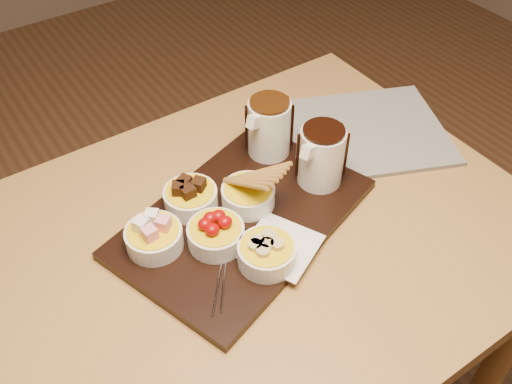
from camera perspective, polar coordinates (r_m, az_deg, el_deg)
dining_table at (r=1.09m, az=-3.94°, el=-9.24°), size 1.20×0.80×0.75m
serving_board at (r=1.06m, az=-1.35°, el=-2.62°), size 0.53×0.43×0.02m
napkin at (r=1.00m, az=2.45°, el=-5.44°), size 0.16×0.16×0.00m
bowl_marshmallows at (r=1.00m, az=-10.14°, el=-4.57°), size 0.10×0.10×0.04m
bowl_cake at (r=1.06m, az=-6.55°, el=-0.66°), size 0.10×0.10×0.04m
bowl_strawberries at (r=0.99m, az=-4.03°, el=-4.33°), size 0.10×0.10×0.04m
bowl_biscotti at (r=1.06m, az=-0.79°, el=-0.40°), size 0.10×0.10×0.04m
bowl_bananas at (r=0.96m, az=1.08°, el=-6.22°), size 0.10×0.10×0.04m
pitcher_dark_chocolate at (r=1.08m, az=6.55°, el=3.52°), size 0.11×0.11×0.12m
pitcher_milk_chocolate at (r=1.14m, az=1.32°, el=6.40°), size 0.11×0.11×0.12m
fondue_skewers at (r=0.99m, az=-3.25°, el=-5.93°), size 0.22×0.19×0.01m
newspaper at (r=1.27m, az=10.57°, el=5.90°), size 0.44×0.40×0.01m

